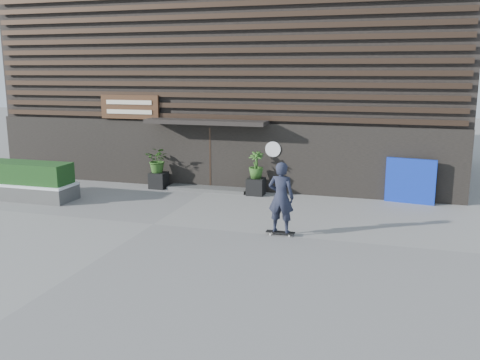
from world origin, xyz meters
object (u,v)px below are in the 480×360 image
(planter_pot_left, at_px, (159,180))
(blue_tarp, at_px, (410,181))
(planter_pot_right, at_px, (256,186))
(skateboarder, at_px, (281,197))
(raised_bed, at_px, (26,191))

(planter_pot_left, bearing_deg, blue_tarp, 1.90)
(planter_pot_left, distance_m, planter_pot_right, 3.80)
(planter_pot_left, bearing_deg, skateboarder, -37.69)
(raised_bed, distance_m, skateboarder, 9.49)
(raised_bed, height_order, skateboarder, skateboarder)
(blue_tarp, relative_size, skateboarder, 0.80)
(planter_pot_left, xyz_separation_m, raised_bed, (-3.69, -2.82, -0.05))
(planter_pot_left, xyz_separation_m, skateboarder, (5.64, -4.35, 0.75))
(planter_pot_right, height_order, blue_tarp, blue_tarp)
(planter_pot_left, bearing_deg, planter_pot_right, 0.00)
(planter_pot_right, distance_m, raised_bed, 8.01)
(raised_bed, xyz_separation_m, blue_tarp, (12.73, 3.12, 0.50))
(blue_tarp, bearing_deg, raised_bed, -158.06)
(planter_pot_right, height_order, skateboarder, skateboarder)
(planter_pot_left, distance_m, raised_bed, 4.65)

